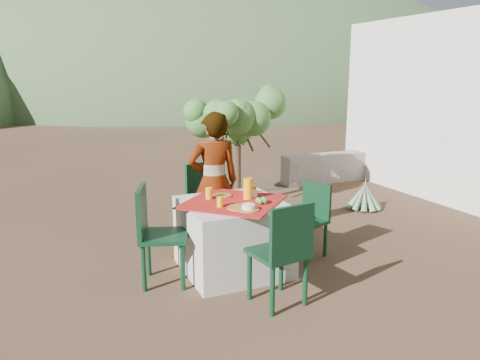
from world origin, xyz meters
name	(u,v)px	position (x,y,z in m)	size (l,w,h in m)	color
ground	(247,277)	(0.00, 0.00, 0.00)	(160.00, 160.00, 0.00)	#382519
table	(233,236)	(-0.05, 0.24, 0.38)	(1.30, 1.30, 0.76)	beige
chair_far	(207,198)	(0.00, 1.23, 0.55)	(0.58, 0.58, 0.98)	black
chair_near	(283,250)	(0.05, -0.68, 0.54)	(0.51, 0.51, 0.97)	black
chair_left	(155,230)	(-0.88, 0.25, 0.55)	(0.59, 0.59, 0.99)	black
chair_right	(310,216)	(0.93, 0.29, 0.47)	(0.50, 0.50, 0.84)	black
person	(214,182)	(-0.01, 0.92, 0.82)	(0.60, 0.39, 1.64)	#8C6651
shrub_tree	(239,124)	(1.03, 2.60, 1.29)	(1.39, 1.36, 1.63)	#483624
agave	(364,197)	(2.70, 1.57, 0.19)	(0.53, 0.54, 0.57)	gray
stone_wall	(343,166)	(3.60, 3.40, 0.28)	(2.60, 0.35, 0.55)	gray
hill_near_right	(205,97)	(12.00, 36.00, 0.00)	(48.00, 48.00, 20.00)	#3C5932
hill_far_center	(14,93)	(-4.00, 52.00, 0.00)	(60.00, 60.00, 24.00)	gray
hill_far_right	(303,91)	(28.00, 46.00, 0.00)	(36.00, 36.00, 14.00)	gray
plate_far	(222,196)	(-0.08, 0.48, 0.77)	(0.21, 0.21, 0.01)	#905D26
plate_near	(240,208)	(-0.09, -0.03, 0.77)	(0.26, 0.26, 0.01)	#905D26
glass_far	(209,193)	(-0.25, 0.43, 0.82)	(0.07, 0.07, 0.12)	#FFAD10
glass_near	(220,202)	(-0.25, 0.10, 0.81)	(0.06, 0.06, 0.10)	#FFAD10
juice_pitcher	(248,189)	(0.14, 0.27, 0.87)	(0.10, 0.10, 0.22)	#FFAD10
bowl_plate	(248,210)	(-0.04, -0.12, 0.77)	(0.22, 0.22, 0.01)	#905D26
white_bowl	(249,207)	(-0.04, -0.12, 0.80)	(0.13, 0.13, 0.05)	white
jar_left	(253,191)	(0.24, 0.36, 0.81)	(0.07, 0.07, 0.11)	orange
jar_right	(249,189)	(0.24, 0.50, 0.81)	(0.06, 0.06, 0.10)	orange
napkin_holder	(254,194)	(0.21, 0.28, 0.81)	(0.07, 0.04, 0.09)	white
fruit_cluster	(262,201)	(0.19, 0.05, 0.79)	(0.12, 0.12, 0.06)	#509135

